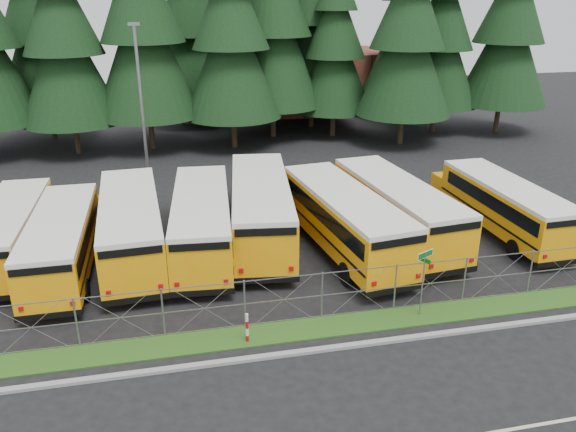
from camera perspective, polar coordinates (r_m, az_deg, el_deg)
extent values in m
plane|color=black|center=(23.43, 5.14, -8.70)|extent=(120.00, 120.00, 0.00)
cube|color=gray|center=(20.93, 7.69, -12.75)|extent=(50.00, 0.25, 0.12)
cube|color=#284E16|center=(22.04, 6.46, -10.82)|extent=(50.00, 1.40, 0.06)
cube|color=brown|center=(61.09, -0.51, 13.54)|extent=(22.00, 10.00, 6.00)
cylinder|color=gray|center=(22.34, 13.49, -6.78)|extent=(0.06, 0.06, 2.80)
cube|color=#0D6018|center=(21.77, 13.79, -3.82)|extent=(0.74, 0.36, 0.22)
cube|color=white|center=(21.77, 13.79, -3.82)|extent=(0.77, 0.37, 0.26)
cube|color=#0D6018|center=(21.87, 13.73, -4.39)|extent=(0.25, 0.51, 0.18)
cylinder|color=#B20C0C|center=(20.66, -4.18, -11.30)|extent=(0.11, 0.11, 1.20)
cylinder|color=gray|center=(37.43, -14.62, 10.60)|extent=(0.20, 0.20, 10.00)
cube|color=gray|center=(36.83, -15.40, 18.31)|extent=(0.70, 0.35, 0.18)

